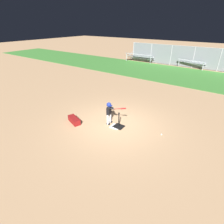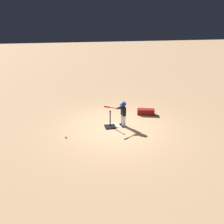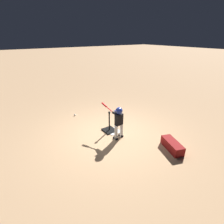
{
  "view_description": "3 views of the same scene",
  "coord_description": "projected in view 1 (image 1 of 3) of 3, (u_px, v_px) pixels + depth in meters",
  "views": [
    {
      "loc": [
        4.14,
        -6.13,
        4.54
      ],
      "look_at": [
        -0.14,
        -0.15,
        0.73
      ],
      "focal_mm": 28.0,
      "sensor_mm": 36.0,
      "label": 1
    },
    {
      "loc": [
        2.16,
        8.32,
        4.26
      ],
      "look_at": [
        0.11,
        -0.21,
        0.65
      ],
      "focal_mm": 35.0,
      "sensor_mm": 36.0,
      "label": 2
    },
    {
      "loc": [
        -4.49,
        3.01,
        3.27
      ],
      "look_at": [
        0.13,
        -0.15,
        0.77
      ],
      "focal_mm": 28.0,
      "sensor_mm": 36.0,
      "label": 3
    }
  ],
  "objects": [
    {
      "name": "baseball",
      "position": [
        161.0,
        134.0,
        7.84
      ],
      "size": [
        0.07,
        0.07,
        0.07
      ],
      "primitive_type": "sphere",
      "color": "white",
      "rests_on": "ground_plane"
    },
    {
      "name": "grass_outfield_strip",
      "position": [
        181.0,
        75.0,
        16.63
      ],
      "size": [
        56.0,
        6.76,
        0.02
      ],
      "primitive_type": "cube",
      "color": "#3D7F33",
      "rests_on": "ground_plane"
    },
    {
      "name": "bleachers_left_center",
      "position": [
        141.0,
        57.0,
        22.23
      ],
      "size": [
        3.63,
        1.84,
        1.03
      ],
      "color": "#ADAFB7",
      "rests_on": "ground_plane"
    },
    {
      "name": "bleachers_far_right",
      "position": [
        193.0,
        64.0,
        19.23
      ],
      "size": [
        3.04,
        2.06,
        0.9
      ],
      "color": "#ADAFB7",
      "rests_on": "ground_plane"
    },
    {
      "name": "batting_tee",
      "position": [
        119.0,
        125.0,
        8.44
      ],
      "size": [
        0.48,
        0.43,
        0.76
      ],
      "color": "black",
      "rests_on": "ground_plane"
    },
    {
      "name": "home_plate",
      "position": [
        115.0,
        126.0,
        8.48
      ],
      "size": [
        0.47,
        0.47,
        0.02
      ],
      "primitive_type": "cube",
      "rotation": [
        0.0,
        0.0,
        0.08
      ],
      "color": "white",
      "rests_on": "ground_plane"
    },
    {
      "name": "ground_plane",
      "position": [
        116.0,
        125.0,
        8.66
      ],
      "size": [
        90.0,
        90.0,
        0.0
      ],
      "primitive_type": "plane",
      "color": "tan"
    },
    {
      "name": "batter_child",
      "position": [
        110.0,
        111.0,
        8.44
      ],
      "size": [
        1.0,
        0.36,
        1.14
      ],
      "color": "silver",
      "rests_on": "ground_plane"
    },
    {
      "name": "equipment_bag",
      "position": [
        74.0,
        120.0,
        8.78
      ],
      "size": [
        0.9,
        0.58,
        0.28
      ],
      "primitive_type": "cube",
      "rotation": [
        0.0,
        0.0,
        -0.34
      ],
      "color": "maroon",
      "rests_on": "ground_plane"
    },
    {
      "name": "backstop_fence",
      "position": [
        194.0,
        57.0,
        18.82
      ],
      "size": [
        14.93,
        0.08,
        2.25
      ],
      "color": "#9E9EA3",
      "rests_on": "ground_plane"
    }
  ]
}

